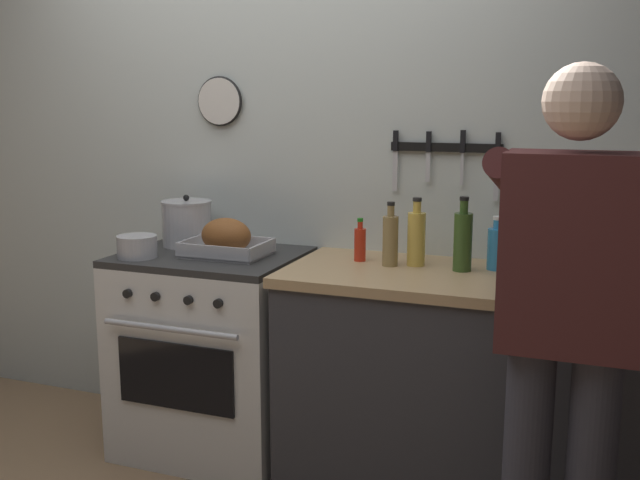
% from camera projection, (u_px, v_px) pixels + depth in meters
% --- Properties ---
extents(wall_back, '(6.00, 0.13, 2.60)m').
position_uv_depth(wall_back, '(289.00, 157.00, 3.40)').
color(wall_back, silver).
rests_on(wall_back, ground).
extents(counter_block, '(2.03, 0.65, 0.90)m').
position_uv_depth(counter_block, '(547.00, 396.00, 2.80)').
color(counter_block, '#38383D').
rests_on(counter_block, ground).
extents(stove, '(0.76, 0.67, 0.90)m').
position_uv_depth(stove, '(213.00, 352.00, 3.30)').
color(stove, white).
rests_on(stove, ground).
extents(person_cook, '(0.51, 0.63, 1.66)m').
position_uv_depth(person_cook, '(568.00, 316.00, 2.11)').
color(person_cook, '#383842').
rests_on(person_cook, ground).
extents(roasting_pan, '(0.35, 0.26, 0.16)m').
position_uv_depth(roasting_pan, '(226.00, 239.00, 3.16)').
color(roasting_pan, '#B7B7BC').
rests_on(roasting_pan, stove).
extents(stock_pot, '(0.23, 0.23, 0.23)m').
position_uv_depth(stock_pot, '(187.00, 223.00, 3.37)').
color(stock_pot, '#B7B7BC').
rests_on(stock_pot, stove).
extents(saucepan, '(0.17, 0.17, 0.09)m').
position_uv_depth(saucepan, '(137.00, 246.00, 3.13)').
color(saucepan, '#B7B7BC').
rests_on(saucepan, stove).
extents(cutting_board, '(0.36, 0.24, 0.02)m').
position_uv_depth(cutting_board, '(579.00, 285.00, 2.63)').
color(cutting_board, tan).
rests_on(cutting_board, counter_block).
extents(bottle_dish_soap, '(0.07, 0.07, 0.21)m').
position_uv_depth(bottle_dish_soap, '(496.00, 248.00, 2.90)').
color(bottle_dish_soap, '#338CCC').
rests_on(bottle_dish_soap, counter_block).
extents(bottle_wine_red, '(0.08, 0.08, 0.30)m').
position_uv_depth(bottle_wine_red, '(577.00, 241.00, 2.85)').
color(bottle_wine_red, '#47141E').
rests_on(bottle_wine_red, counter_block).
extents(bottle_vinegar, '(0.06, 0.06, 0.26)m').
position_uv_depth(bottle_vinegar, '(390.00, 239.00, 2.96)').
color(bottle_vinegar, '#997F4C').
rests_on(bottle_vinegar, counter_block).
extents(bottle_olive_oil, '(0.07, 0.07, 0.29)m').
position_uv_depth(bottle_olive_oil, '(463.00, 240.00, 2.87)').
color(bottle_olive_oil, '#385623').
rests_on(bottle_olive_oil, counter_block).
extents(bottle_cooking_oil, '(0.07, 0.07, 0.28)m').
position_uv_depth(bottle_cooking_oil, '(416.00, 237.00, 2.97)').
color(bottle_cooking_oil, gold).
rests_on(bottle_cooking_oil, counter_block).
extents(bottle_hot_sauce, '(0.05, 0.05, 0.18)m').
position_uv_depth(bottle_hot_sauce, '(360.00, 243.00, 3.06)').
color(bottle_hot_sauce, red).
rests_on(bottle_hot_sauce, counter_block).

